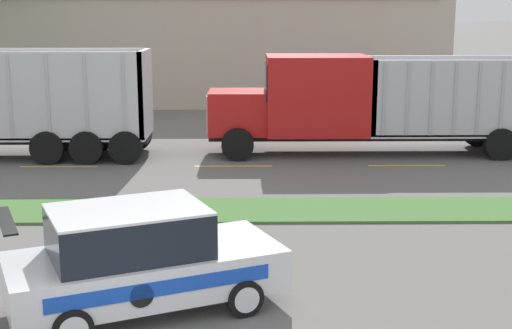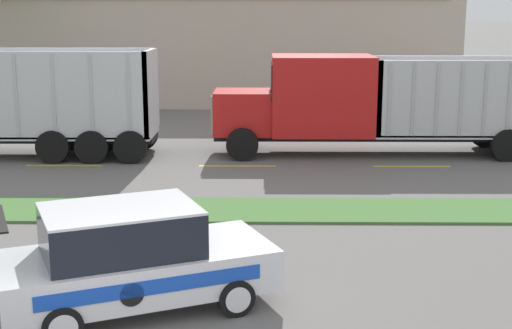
# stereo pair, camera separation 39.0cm
# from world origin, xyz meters

# --- Properties ---
(grass_verge) EXTENTS (120.00, 2.12, 0.06)m
(grass_verge) POSITION_xyz_m (0.00, 8.82, 0.03)
(grass_verge) COLOR #477538
(grass_verge) RESTS_ON ground_plane
(centre_line_3) EXTENTS (2.40, 0.14, 0.01)m
(centre_line_3) POSITION_xyz_m (-4.72, 13.88, 0.00)
(centre_line_3) COLOR yellow
(centre_line_3) RESTS_ON ground_plane
(centre_line_4) EXTENTS (2.40, 0.14, 0.01)m
(centre_line_4) POSITION_xyz_m (0.68, 13.88, 0.00)
(centre_line_4) COLOR yellow
(centre_line_4) RESTS_ON ground_plane
(centre_line_5) EXTENTS (2.40, 0.14, 0.01)m
(centre_line_5) POSITION_xyz_m (6.08, 13.88, 0.00)
(centre_line_5) COLOR yellow
(centre_line_5) RESTS_ON ground_plane
(dump_truck_lead) EXTENTS (11.30, 2.68, 3.28)m
(dump_truck_lead) POSITION_xyz_m (4.35, 15.90, 1.69)
(dump_truck_lead) COLOR black
(dump_truck_lead) RESTS_ON ground_plane
(rally_car) EXTENTS (4.71, 3.44, 1.76)m
(rally_car) POSITION_xyz_m (-0.62, 3.11, 0.87)
(rally_car) COLOR white
(rally_car) RESTS_ON ground_plane
(store_building_backdrop) EXTENTS (31.45, 12.10, 6.07)m
(store_building_backdrop) POSITION_xyz_m (-4.73, 32.62, 3.04)
(store_building_backdrop) COLOR #BCB29E
(store_building_backdrop) RESTS_ON ground_plane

